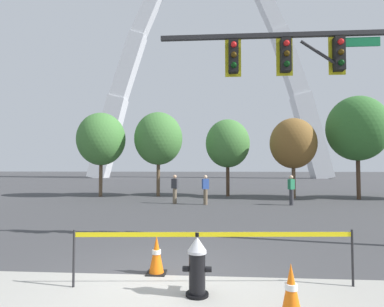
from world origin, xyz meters
TOP-DOWN VIEW (x-y plane):
  - ground_plane at (0.00, 0.00)m, footprint 240.00×240.00m
  - fire_hydrant at (0.66, -0.65)m, footprint 0.46×0.48m
  - caution_tape_barrier at (0.92, -0.28)m, footprint 4.77×0.39m
  - traffic_cone_by_hydrant at (-0.16, 0.29)m, footprint 0.36×0.36m
  - traffic_cone_mid_sidewalk at (1.97, -1.26)m, footprint 0.36×0.36m
  - traffic_signal_gantry at (3.94, 2.70)m, footprint 6.42×0.44m
  - monument_arch at (0.00, 49.55)m, footprint 43.70×3.19m
  - tree_far_left at (-6.77, 14.96)m, footprint 3.30×3.30m
  - tree_left_mid at (-2.86, 15.43)m, footprint 3.34×3.34m
  - tree_center_left at (1.96, 15.79)m, footprint 3.06×3.06m
  - tree_center_right at (6.13, 14.55)m, footprint 2.97×2.97m
  - tree_right_mid at (10.05, 14.28)m, footprint 3.73×3.73m
  - pedestrian_walking_left at (0.52, 10.95)m, footprint 0.39×0.31m
  - pedestrian_standing_center at (5.09, 11.02)m, footprint 0.39×0.36m
  - pedestrian_walking_right at (-1.19, 11.30)m, footprint 0.39×0.31m

SIDE VIEW (x-z plane):
  - ground_plane at x=0.00m, z-range 0.00..0.00m
  - traffic_cone_by_hydrant at x=-0.16m, z-range -0.01..0.72m
  - traffic_cone_mid_sidewalk at x=1.97m, z-range -0.01..0.72m
  - fire_hydrant at x=0.66m, z-range -0.03..0.96m
  - caution_tape_barrier at x=0.92m, z-range 0.17..1.14m
  - pedestrian_walking_left at x=0.52m, z-range 0.02..1.61m
  - pedestrian_standing_center at x=5.09m, z-range 0.02..1.61m
  - pedestrian_walking_right at x=-1.19m, z-range 0.02..1.61m
  - tree_center_right at x=6.13m, z-range 0.95..6.15m
  - tree_center_left at x=1.96m, z-range 0.98..6.34m
  - tree_far_left at x=-6.77m, z-range 1.06..6.83m
  - tree_left_mid at x=-2.86m, z-range 1.08..6.93m
  - traffic_signal_gantry at x=3.94m, z-range 1.27..7.27m
  - tree_right_mid at x=10.05m, z-range 1.20..7.72m
  - monument_arch at x=0.00m, z-range -3.08..42.47m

